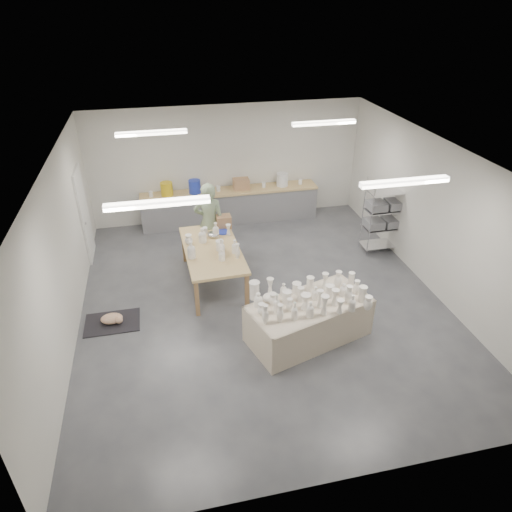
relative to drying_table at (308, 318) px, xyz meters
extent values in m
plane|color=#424449|center=(-0.54, 1.26, -0.42)|extent=(8.00, 8.00, 0.00)
cube|color=white|center=(-0.54, 1.26, 2.57)|extent=(7.00, 8.00, 0.02)
cube|color=silver|center=(-0.54, 5.26, 1.08)|extent=(7.00, 0.02, 3.00)
cube|color=silver|center=(-0.54, -2.74, 1.08)|extent=(7.00, 0.02, 3.00)
cube|color=silver|center=(-4.04, 1.26, 1.08)|extent=(0.02, 8.00, 3.00)
cube|color=silver|center=(2.96, 1.26, 1.08)|extent=(0.02, 8.00, 3.00)
cube|color=white|center=(-4.01, 3.86, 0.63)|extent=(0.05, 0.90, 2.10)
cube|color=white|center=(-2.34, -0.24, 2.52)|extent=(1.40, 0.12, 0.08)
cube|color=white|center=(1.26, -0.24, 2.52)|extent=(1.40, 0.12, 0.08)
cube|color=white|center=(-2.34, 3.26, 2.52)|extent=(1.40, 0.12, 0.08)
cube|color=white|center=(1.26, 3.26, 2.52)|extent=(1.40, 0.12, 0.08)
cube|color=tan|center=(-0.54, 4.94, 0.45)|extent=(4.60, 0.60, 0.06)
cube|color=slate|center=(-0.54, 4.94, 0.00)|extent=(4.60, 0.55, 0.84)
cylinder|color=gold|center=(-2.14, 4.94, 0.65)|extent=(0.30, 0.30, 0.34)
cylinder|color=#2035B2|center=(-1.44, 4.94, 0.65)|extent=(0.30, 0.30, 0.34)
cylinder|color=white|center=(0.86, 4.94, 0.65)|extent=(0.30, 0.30, 0.34)
cube|color=#AC7453|center=(-0.24, 4.94, 0.62)|extent=(0.40, 0.30, 0.28)
cylinder|color=white|center=(-2.54, 4.94, 0.55)|extent=(0.10, 0.10, 0.14)
cylinder|color=white|center=(-0.84, 4.94, 0.55)|extent=(0.10, 0.10, 0.14)
cylinder|color=white|center=(0.36, 4.94, 0.55)|extent=(0.10, 0.10, 0.14)
cylinder|color=white|center=(1.36, 4.94, 0.55)|extent=(0.10, 0.10, 0.14)
cylinder|color=silver|center=(2.24, 2.44, 0.48)|extent=(0.02, 0.02, 1.80)
cylinder|color=silver|center=(3.08, 2.44, 0.48)|extent=(0.02, 0.02, 1.80)
cylinder|color=silver|center=(2.24, 2.88, 0.48)|extent=(0.02, 0.02, 1.80)
cylinder|color=silver|center=(3.08, 2.88, 0.48)|extent=(0.02, 0.02, 1.80)
cube|color=silver|center=(2.66, 2.66, -0.27)|extent=(0.88, 0.48, 0.02)
cube|color=silver|center=(2.66, 2.66, 0.18)|extent=(0.88, 0.48, 0.02)
cube|color=silver|center=(2.66, 2.66, 0.63)|extent=(0.88, 0.48, 0.02)
cube|color=silver|center=(2.66, 2.66, 1.08)|extent=(0.88, 0.48, 0.02)
cube|color=slate|center=(2.44, 2.66, 0.30)|extent=(0.38, 0.42, 0.18)
cube|color=slate|center=(2.88, 2.66, 0.30)|extent=(0.38, 0.42, 0.18)
cube|color=slate|center=(2.44, 2.66, 0.75)|extent=(0.38, 0.42, 0.18)
cube|color=slate|center=(2.88, 2.66, 0.75)|extent=(0.38, 0.42, 0.18)
cube|color=olive|center=(0.01, 0.00, -0.10)|extent=(2.04, 1.37, 0.64)
cube|color=beige|center=(0.01, 0.00, 0.31)|extent=(2.32, 1.58, 0.03)
cube|color=beige|center=(0.01, -0.48, -0.05)|extent=(2.03, 0.65, 0.74)
cube|color=beige|center=(0.01, 0.48, -0.05)|extent=(2.03, 0.65, 0.74)
cube|color=tan|center=(-1.40, 2.11, 0.38)|extent=(1.18, 2.25, 0.06)
cube|color=olive|center=(-1.88, 1.08, -0.04)|extent=(0.08, 0.08, 0.77)
cube|color=olive|center=(-0.91, 1.08, -0.04)|extent=(0.08, 0.08, 0.77)
cube|color=olive|center=(-1.88, 3.15, -0.04)|extent=(0.08, 0.08, 0.77)
cube|color=olive|center=(-0.91, 3.15, -0.04)|extent=(0.08, 0.08, 0.77)
ellipsoid|color=silver|center=(-1.30, 2.62, 0.46)|extent=(0.26, 0.26, 0.12)
cylinder|color=#2035B2|center=(-1.07, 2.76, 0.43)|extent=(0.26, 0.26, 0.03)
cylinder|color=white|center=(-1.45, 2.84, 0.47)|extent=(0.11, 0.11, 0.12)
cube|color=#AC7453|center=(-1.01, 3.00, 0.55)|extent=(0.32, 0.26, 0.28)
cube|color=black|center=(-3.44, 1.17, -0.41)|extent=(1.00, 0.70, 0.02)
ellipsoid|color=white|center=(-3.44, 1.17, -0.32)|extent=(0.43, 0.32, 0.17)
sphere|color=white|center=(-3.31, 1.07, -0.30)|extent=(0.15, 0.15, 0.15)
imported|color=gray|center=(-1.31, 3.11, 0.51)|extent=(0.78, 0.62, 1.86)
cylinder|color=#A6172C|center=(-1.31, 3.38, -0.15)|extent=(0.40, 0.40, 0.04)
cylinder|color=silver|center=(-1.19, 3.33, -0.29)|extent=(0.02, 0.02, 0.27)
cylinder|color=silver|center=(-1.33, 3.51, -0.29)|extent=(0.02, 0.02, 0.27)
cylinder|color=silver|center=(-1.41, 3.30, -0.29)|extent=(0.02, 0.02, 0.27)
camera|label=1|loc=(-2.27, -5.97, 4.99)|focal=32.00mm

